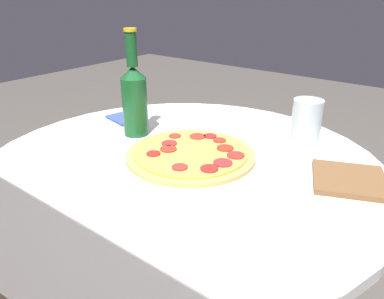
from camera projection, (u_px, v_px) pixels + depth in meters
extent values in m
cylinder|color=silver|center=(182.00, 279.00, 1.02)|extent=(0.08, 0.08, 0.66)
cylinder|color=silver|center=(181.00, 167.00, 0.88)|extent=(0.94, 0.94, 0.02)
cylinder|color=tan|center=(192.00, 155.00, 0.90)|extent=(0.31, 0.31, 0.01)
cylinder|color=#E0BC4C|center=(192.00, 152.00, 0.89)|extent=(0.27, 0.27, 0.01)
cylinder|color=maroon|center=(210.00, 136.00, 0.97)|extent=(0.03, 0.03, 0.00)
cylinder|color=maroon|center=(180.00, 167.00, 0.81)|extent=(0.04, 0.04, 0.00)
cylinder|color=#A42D1E|center=(225.00, 148.00, 0.90)|extent=(0.04, 0.04, 0.00)
cylinder|color=maroon|center=(236.00, 155.00, 0.87)|extent=(0.04, 0.04, 0.00)
cylinder|color=maroon|center=(209.00, 169.00, 0.80)|extent=(0.04, 0.04, 0.00)
cylinder|color=#A12C23|center=(220.00, 140.00, 0.95)|extent=(0.03, 0.03, 0.00)
cylinder|color=maroon|center=(169.00, 143.00, 0.93)|extent=(0.04, 0.04, 0.00)
cylinder|color=#A32F21|center=(168.00, 149.00, 0.90)|extent=(0.04, 0.04, 0.00)
cylinder|color=#A2282A|center=(223.00, 163.00, 0.83)|extent=(0.04, 0.04, 0.00)
cylinder|color=#A12E28|center=(175.00, 136.00, 0.98)|extent=(0.03, 0.03, 0.00)
cylinder|color=#A6211E|center=(153.00, 154.00, 0.87)|extent=(0.03, 0.03, 0.00)
cylinder|color=#A32F24|center=(197.00, 136.00, 0.97)|extent=(0.04, 0.04, 0.00)
cylinder|color=#144C23|center=(135.00, 107.00, 1.01)|extent=(0.07, 0.07, 0.16)
cone|color=#144C23|center=(133.00, 72.00, 0.97)|extent=(0.07, 0.07, 0.03)
cylinder|color=#144C23|center=(131.00, 49.00, 0.94)|extent=(0.03, 0.03, 0.09)
cylinder|color=gold|center=(130.00, 30.00, 0.92)|extent=(0.03, 0.03, 0.01)
cube|color=brown|center=(349.00, 180.00, 0.78)|extent=(0.19, 0.19, 0.01)
cylinder|color=#ADBCC6|center=(307.00, 120.00, 0.98)|extent=(0.08, 0.08, 0.11)
cube|color=#334C99|center=(122.00, 119.00, 1.14)|extent=(0.11, 0.08, 0.01)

